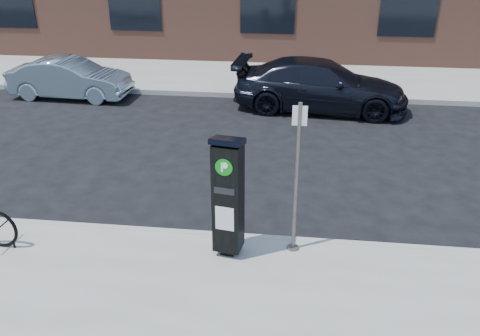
# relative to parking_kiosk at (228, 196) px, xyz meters

# --- Properties ---
(ground) EXTENTS (120.00, 120.00, 0.00)m
(ground) POSITION_rel_parking_kiosk_xyz_m (-0.30, 0.54, -1.17)
(ground) COLOR black
(ground) RESTS_ON ground
(sidewalk_far) EXTENTS (60.00, 12.00, 0.15)m
(sidewalk_far) POSITION_rel_parking_kiosk_xyz_m (-0.30, 14.54, -1.10)
(sidewalk_far) COLOR gray
(sidewalk_far) RESTS_ON ground
(curb_near) EXTENTS (60.00, 0.12, 0.16)m
(curb_near) POSITION_rel_parking_kiosk_xyz_m (-0.30, 0.52, -1.10)
(curb_near) COLOR #9E9B93
(curb_near) RESTS_ON ground
(curb_far) EXTENTS (60.00, 0.12, 0.16)m
(curb_far) POSITION_rel_parking_kiosk_xyz_m (-0.30, 8.56, -1.10)
(curb_far) COLOR #9E9B93
(curb_far) RESTS_ON ground
(parking_kiosk) EXTENTS (0.52, 0.47, 2.00)m
(parking_kiosk) POSITION_rel_parking_kiosk_xyz_m (0.00, 0.00, 0.00)
(parking_kiosk) COLOR black
(parking_kiosk) RESTS_ON sidewalk_near
(sign_pole) EXTENTS (0.22, 0.20, 2.45)m
(sign_pole) POSITION_rel_parking_kiosk_xyz_m (1.01, 0.24, 0.19)
(sign_pole) COLOR #5E5A53
(sign_pole) RESTS_ON sidewalk_near
(car_silver) EXTENTS (3.76, 1.46, 1.22)m
(car_silver) POSITION_rel_parking_kiosk_xyz_m (-6.06, 7.94, -0.56)
(car_silver) COLOR #8BA1B1
(car_silver) RESTS_ON ground
(car_dark) EXTENTS (5.09, 2.41, 1.43)m
(car_dark) POSITION_rel_parking_kiosk_xyz_m (1.58, 7.71, -0.46)
(car_dark) COLOR black
(car_dark) RESTS_ON ground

